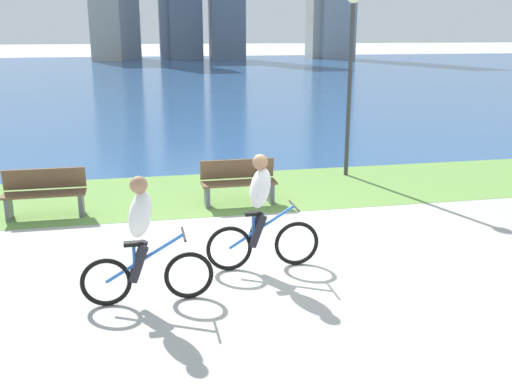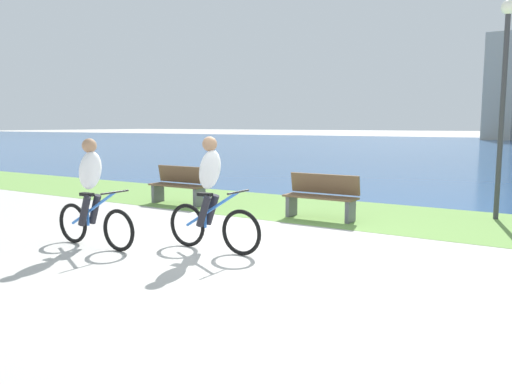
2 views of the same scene
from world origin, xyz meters
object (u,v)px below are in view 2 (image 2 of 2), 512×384
Objects in this scene: cyclist_lead at (211,195)px; bench_near_path at (179,185)px; cyclist_trailing at (92,194)px; lamppost_tall at (504,80)px; bench_far_along_path at (321,197)px.

cyclist_lead reaches higher than bench_near_path.
cyclist_lead is 1.87m from cyclist_trailing.
cyclist_trailing is at bearing -129.72° from lamppost_tall.
bench_far_along_path is (3.71, 0.04, 0.00)m from bench_near_path.
bench_near_path is (-1.76, 4.05, -0.39)m from cyclist_trailing.
cyclist_lead is 3.33m from bench_far_along_path.
bench_near_path and bench_far_along_path have the same top height.
cyclist_trailing is at bearing -115.49° from bench_far_along_path.
bench_near_path is at bearing -179.34° from bench_far_along_path.
cyclist_lead is 0.40× the size of lamppost_tall.
bench_near_path is 7.33m from lamppost_tall.
bench_far_along_path is 0.35× the size of lamppost_tall.
cyclist_trailing reaches higher than bench_near_path.
cyclist_lead is at bearing -122.20° from lamppost_tall.
bench_near_path is (-3.45, 3.25, -0.39)m from cyclist_lead.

